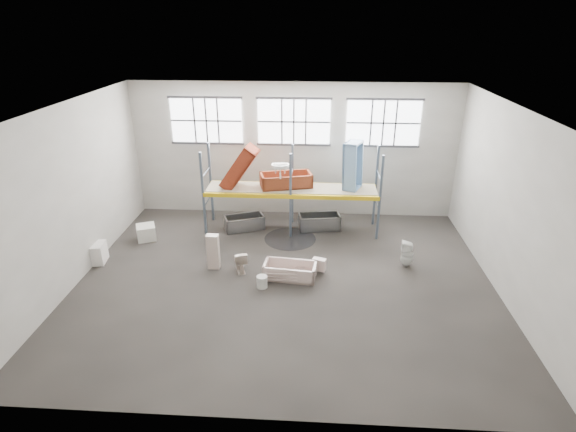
# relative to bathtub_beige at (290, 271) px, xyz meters

# --- Properties ---
(floor) EXTENTS (12.00, 10.00, 0.10)m
(floor) POSITION_rel_bathtub_beige_xyz_m (-0.14, -0.18, -0.28)
(floor) COLOR #46413C
(floor) RESTS_ON ground
(ceiling) EXTENTS (12.00, 10.00, 0.10)m
(ceiling) POSITION_rel_bathtub_beige_xyz_m (-0.14, -0.18, 4.82)
(ceiling) COLOR silver
(ceiling) RESTS_ON ground
(wall_back) EXTENTS (12.00, 0.10, 5.00)m
(wall_back) POSITION_rel_bathtub_beige_xyz_m (-0.14, 4.87, 2.27)
(wall_back) COLOR #A09D95
(wall_back) RESTS_ON ground
(wall_front) EXTENTS (12.00, 0.10, 5.00)m
(wall_front) POSITION_rel_bathtub_beige_xyz_m (-0.14, -5.23, 2.27)
(wall_front) COLOR #B9B6AC
(wall_front) RESTS_ON ground
(wall_left) EXTENTS (0.10, 10.00, 5.00)m
(wall_left) POSITION_rel_bathtub_beige_xyz_m (-6.19, -0.18, 2.27)
(wall_left) COLOR #A8A59B
(wall_left) RESTS_ON ground
(wall_right) EXTENTS (0.10, 10.00, 5.00)m
(wall_right) POSITION_rel_bathtub_beige_xyz_m (5.91, -0.18, 2.27)
(wall_right) COLOR #A9A69D
(wall_right) RESTS_ON ground
(window_left) EXTENTS (2.60, 0.04, 1.60)m
(window_left) POSITION_rel_bathtub_beige_xyz_m (-3.34, 4.76, 3.37)
(window_left) COLOR white
(window_left) RESTS_ON wall_back
(window_mid) EXTENTS (2.60, 0.04, 1.60)m
(window_mid) POSITION_rel_bathtub_beige_xyz_m (-0.14, 4.76, 3.37)
(window_mid) COLOR white
(window_mid) RESTS_ON wall_back
(window_right) EXTENTS (2.60, 0.04, 1.60)m
(window_right) POSITION_rel_bathtub_beige_xyz_m (3.06, 4.76, 3.37)
(window_right) COLOR white
(window_right) RESTS_ON wall_back
(rack_upright_la) EXTENTS (0.08, 0.08, 3.00)m
(rack_upright_la) POSITION_rel_bathtub_beige_xyz_m (-3.14, 2.72, 1.27)
(rack_upright_la) COLOR slate
(rack_upright_la) RESTS_ON floor
(rack_upright_lb) EXTENTS (0.08, 0.08, 3.00)m
(rack_upright_lb) POSITION_rel_bathtub_beige_xyz_m (-3.14, 3.92, 1.27)
(rack_upright_lb) COLOR slate
(rack_upright_lb) RESTS_ON floor
(rack_upright_ma) EXTENTS (0.08, 0.08, 3.00)m
(rack_upright_ma) POSITION_rel_bathtub_beige_xyz_m (-0.14, 2.72, 1.27)
(rack_upright_ma) COLOR slate
(rack_upright_ma) RESTS_ON floor
(rack_upright_mb) EXTENTS (0.08, 0.08, 3.00)m
(rack_upright_mb) POSITION_rel_bathtub_beige_xyz_m (-0.14, 3.92, 1.27)
(rack_upright_mb) COLOR slate
(rack_upright_mb) RESTS_ON floor
(rack_upright_ra) EXTENTS (0.08, 0.08, 3.00)m
(rack_upright_ra) POSITION_rel_bathtub_beige_xyz_m (2.86, 2.72, 1.27)
(rack_upright_ra) COLOR slate
(rack_upright_ra) RESTS_ON floor
(rack_upright_rb) EXTENTS (0.08, 0.08, 3.00)m
(rack_upright_rb) POSITION_rel_bathtub_beige_xyz_m (2.86, 3.92, 1.27)
(rack_upright_rb) COLOR slate
(rack_upright_rb) RESTS_ON floor
(rack_beam_front) EXTENTS (6.00, 0.10, 0.14)m
(rack_beam_front) POSITION_rel_bathtub_beige_xyz_m (-0.14, 2.72, 1.27)
(rack_beam_front) COLOR yellow
(rack_beam_front) RESTS_ON floor
(rack_beam_back) EXTENTS (6.00, 0.10, 0.14)m
(rack_beam_back) POSITION_rel_bathtub_beige_xyz_m (-0.14, 3.92, 1.27)
(rack_beam_back) COLOR yellow
(rack_beam_back) RESTS_ON floor
(shelf_deck) EXTENTS (5.90, 1.10, 0.03)m
(shelf_deck) POSITION_rel_bathtub_beige_xyz_m (-0.14, 3.32, 1.35)
(shelf_deck) COLOR gray
(shelf_deck) RESTS_ON floor
(wet_patch) EXTENTS (1.80, 1.80, 0.00)m
(wet_patch) POSITION_rel_bathtub_beige_xyz_m (-0.14, 2.52, -0.22)
(wet_patch) COLOR black
(wet_patch) RESTS_ON floor
(bathtub_beige) EXTENTS (1.60, 0.88, 0.45)m
(bathtub_beige) POSITION_rel_bathtub_beige_xyz_m (0.00, 0.00, 0.00)
(bathtub_beige) COLOR beige
(bathtub_beige) RESTS_ON floor
(cistern_spare) EXTENTS (0.44, 0.31, 0.38)m
(cistern_spare) POSITION_rel_bathtub_beige_xyz_m (0.86, 0.33, 0.05)
(cistern_spare) COLOR beige
(cistern_spare) RESTS_ON bathtub_beige
(sink_in_tub) EXTENTS (0.54, 0.54, 0.14)m
(sink_in_tub) POSITION_rel_bathtub_beige_xyz_m (0.31, 0.37, -0.07)
(sink_in_tub) COLOR beige
(sink_in_tub) RESTS_ON bathtub_beige
(toilet_beige) EXTENTS (0.58, 0.76, 0.68)m
(toilet_beige) POSITION_rel_bathtub_beige_xyz_m (-1.53, 0.29, 0.12)
(toilet_beige) COLOR beige
(toilet_beige) RESTS_ON floor
(cistern_tall) EXTENTS (0.37, 0.25, 1.12)m
(cistern_tall) POSITION_rel_bathtub_beige_xyz_m (-2.36, 0.41, 0.33)
(cistern_tall) COLOR beige
(cistern_tall) RESTS_ON floor
(toilet_white) EXTENTS (0.43, 0.42, 0.84)m
(toilet_white) POSITION_rel_bathtub_beige_xyz_m (3.56, 0.88, 0.19)
(toilet_white) COLOR white
(toilet_white) RESTS_ON floor
(steel_tub_left) EXTENTS (1.52, 1.11, 0.51)m
(steel_tub_left) POSITION_rel_bathtub_beige_xyz_m (-1.84, 3.21, 0.03)
(steel_tub_left) COLOR #9EA1A5
(steel_tub_left) RESTS_ON floor
(steel_tub_right) EXTENTS (1.56, 0.91, 0.54)m
(steel_tub_right) POSITION_rel_bathtub_beige_xyz_m (0.87, 3.41, 0.05)
(steel_tub_right) COLOR #989C9F
(steel_tub_right) RESTS_ON floor
(rust_tub_flat) EXTENTS (1.92, 1.24, 0.50)m
(rust_tub_flat) POSITION_rel_bathtub_beige_xyz_m (-0.34, 3.45, 1.59)
(rust_tub_flat) COLOR #9B542A
(rust_tub_flat) RESTS_ON shelf_deck
(rust_tub_tilted) EXTENTS (1.43, 0.93, 1.66)m
(rust_tub_tilted) POSITION_rel_bathtub_beige_xyz_m (-1.94, 3.31, 2.07)
(rust_tub_tilted) COLOR maroon
(rust_tub_tilted) RESTS_ON shelf_deck
(sink_on_shelf) EXTENTS (0.63, 0.51, 0.52)m
(sink_on_shelf) POSITION_rel_bathtub_beige_xyz_m (-0.50, 2.93, 1.87)
(sink_on_shelf) COLOR white
(sink_on_shelf) RESTS_ON rust_tub_flat
(blue_tub_upright) EXTENTS (0.80, 0.93, 1.70)m
(blue_tub_upright) POSITION_rel_bathtub_beige_xyz_m (1.96, 3.42, 2.17)
(blue_tub_upright) COLOR #749FC8
(blue_tub_upright) RESTS_ON shelf_deck
(bucket) EXTENTS (0.40, 0.40, 0.36)m
(bucket) POSITION_rel_bathtub_beige_xyz_m (-0.76, -0.59, -0.05)
(bucket) COLOR silver
(bucket) RESTS_ON floor
(carton_near) EXTENTS (0.81, 0.73, 0.63)m
(carton_near) POSITION_rel_bathtub_beige_xyz_m (-6.21, 0.52, 0.09)
(carton_near) COLOR white
(carton_near) RESTS_ON floor
(carton_far) EXTENTS (0.80, 0.80, 0.51)m
(carton_far) POSITION_rel_bathtub_beige_xyz_m (-5.11, 2.19, 0.03)
(carton_far) COLOR silver
(carton_far) RESTS_ON floor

